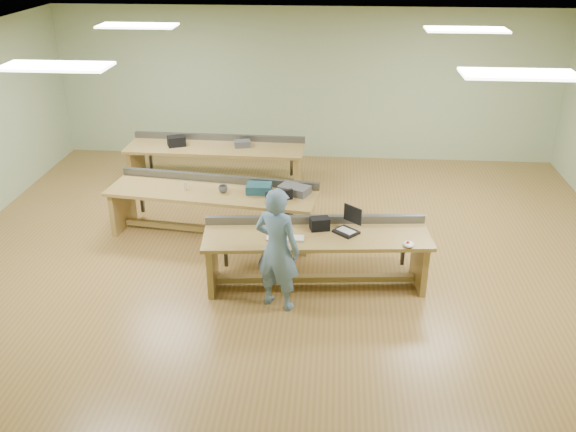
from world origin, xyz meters
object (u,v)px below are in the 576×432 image
object	(u,v)px
workbench_front	(316,247)
workbench_back	(216,156)
person	(277,249)
drinks_can	(186,186)
mug	(223,189)
task_chair	(283,231)
workbench_mid	(213,201)
parts_bin_teal	(259,188)
parts_bin_grey	(294,190)
camera_bag	(320,224)
laptop_base	(346,232)

from	to	relation	value
workbench_front	workbench_back	size ratio (longest dim) A/B	0.93
workbench_back	person	size ratio (longest dim) A/B	2.00
drinks_can	mug	bearing A→B (deg)	-5.97
task_chair	drinks_can	xyz separation A→B (m)	(-1.51, 0.44, 0.48)
workbench_mid	parts_bin_teal	xyz separation A→B (m)	(0.72, -0.03, 0.25)
workbench_back	person	world-z (taller)	person
parts_bin_teal	parts_bin_grey	world-z (taller)	parts_bin_teal
parts_bin_teal	mug	world-z (taller)	parts_bin_teal
workbench_mid	parts_bin_grey	size ratio (longest dim) A/B	7.41
task_chair	drinks_can	bearing A→B (deg)	139.93
workbench_front	drinks_can	world-z (taller)	drinks_can
camera_bag	parts_bin_teal	distance (m)	1.50
person	parts_bin_grey	bearing A→B (deg)	-70.02
laptop_base	drinks_can	size ratio (longest dim) A/B	2.42
mug	parts_bin_teal	bearing A→B (deg)	4.33
camera_bag	mug	size ratio (longest dim) A/B	1.84
parts_bin_grey	drinks_can	size ratio (longest dim) A/B	3.65
parts_bin_grey	camera_bag	bearing A→B (deg)	-70.39
camera_bag	task_chair	world-z (taller)	camera_bag
workbench_mid	task_chair	distance (m)	1.22
workbench_back	person	distance (m)	4.17
workbench_front	mug	world-z (taller)	workbench_front
workbench_front	workbench_back	distance (m)	3.86
mug	workbench_front	bearing A→B (deg)	-40.84
task_chair	parts_bin_grey	size ratio (longest dim) A/B	2.05
laptop_base	parts_bin_grey	bearing A→B (deg)	163.51
mug	drinks_can	distance (m)	0.58
workbench_back	drinks_can	bearing A→B (deg)	-90.57
task_chair	parts_bin_grey	distance (m)	0.65
parts_bin_grey	laptop_base	bearing A→B (deg)	-58.31
task_chair	drinks_can	distance (m)	1.64
person	laptop_base	bearing A→B (deg)	-121.39
workbench_mid	workbench_front	bearing A→B (deg)	-31.68
workbench_back	task_chair	xyz separation A→B (m)	(1.44, -2.46, -0.23)
workbench_mid	task_chair	xyz separation A→B (m)	(1.11, -0.45, -0.23)
laptop_base	task_chair	world-z (taller)	task_chair
workbench_back	camera_bag	bearing A→B (deg)	-56.74
laptop_base	parts_bin_teal	world-z (taller)	parts_bin_teal
workbench_front	camera_bag	bearing A→B (deg)	69.28
laptop_base	camera_bag	bearing A→B (deg)	-149.73
workbench_front	camera_bag	xyz separation A→B (m)	(0.04, 0.13, 0.28)
workbench_mid	workbench_back	size ratio (longest dim) A/B	1.01
workbench_back	camera_bag	size ratio (longest dim) A/B	12.99
workbench_mid	workbench_back	world-z (taller)	same
workbench_mid	person	xyz separation A→B (m)	(1.17, -1.88, 0.24)
laptop_base	parts_bin_grey	xyz separation A→B (m)	(-0.76, 1.24, 0.04)
workbench_mid	parts_bin_teal	size ratio (longest dim) A/B	8.79
laptop_base	drinks_can	bearing A→B (deg)	-165.69
task_chair	workbench_back	bearing A→B (deg)	96.63
parts_bin_teal	drinks_can	bearing A→B (deg)	179.00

